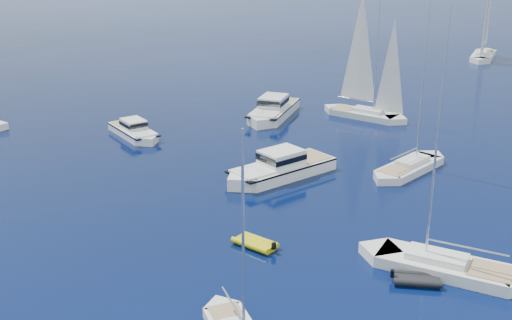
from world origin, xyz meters
The scene contains 9 objects.
motor_cruiser_centre centered at (1.42, 26.96, 0.00)m, with size 3.41×11.13×2.92m, color white, non-canonical shape.
motor_cruiser_distant centered at (8.01, 43.93, 0.00)m, with size 3.43×11.22×2.95m, color silver, non-canonical shape.
motor_cruiser_horizon centered at (-7.51, 42.42, 0.00)m, with size 2.57×8.39×2.20m, color white, non-canonical shape.
sailboat_mid_r centered at (4.30, 8.69, 0.00)m, with size 2.90×11.17×16.42m, color white, non-canonical shape.
sailboat_centre centered at (12.31, 24.09, 0.00)m, with size 2.62×10.09×14.83m, color silver, non-canonical shape.
sailboat_sails_r centered at (17.29, 40.08, 0.00)m, with size 2.72×10.45×15.37m, color silver, non-canonical shape.
sailboat_sails_far centered at (52.41, 62.98, 0.00)m, with size 3.11×11.97×17.60m, color silver, non-canonical shape.
tender_yellow centered at (-5.06, 15.95, 0.00)m, with size 1.74×3.06×0.95m, color #C8BF0B, non-canonical shape.
tender_grey_near centered at (2.04, 8.15, 0.00)m, with size 1.65×2.87×0.95m, color black, non-canonical shape.
Camera 1 is at (-18.94, -19.43, 19.56)m, focal length 45.64 mm.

